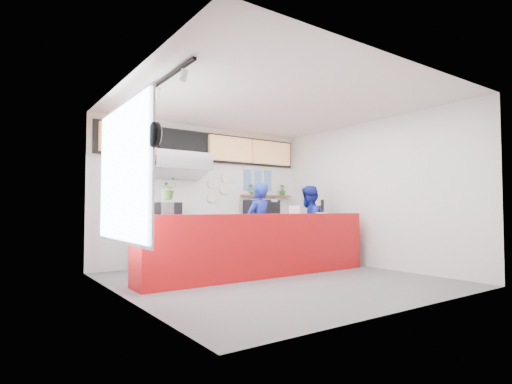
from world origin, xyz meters
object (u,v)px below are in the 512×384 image
staff_right (309,225)px  pepper_mill (322,206)px  espresso_machine (262,211)px  staff_center (259,226)px  service_counter (261,245)px  panini_oven (167,213)px

staff_right → pepper_mill: (-0.23, -0.65, 0.40)m
espresso_machine → staff_center: 1.51m
service_counter → pepper_mill: pepper_mill is taller
panini_oven → pepper_mill: (2.48, -1.85, 0.13)m
staff_center → staff_right: size_ratio=1.00×
service_counter → panini_oven: panini_oven is taller
panini_oven → staff_center: bearing=-39.8°
service_counter → staff_right: size_ratio=2.67×
panini_oven → staff_center: size_ratio=0.27×
service_counter → pepper_mill: bearing=-2.1°
staff_right → pepper_mill: staff_right is taller
staff_center → espresso_machine: bearing=-142.2°
pepper_mill → staff_right: bearing=70.3°
service_counter → pepper_mill: size_ratio=17.60×
staff_right → pepper_mill: 0.80m
service_counter → staff_right: 1.81m
panini_oven → staff_center: staff_center is taller
espresso_machine → staff_center: size_ratio=0.45×
panini_oven → espresso_machine: size_ratio=0.60×
service_counter → espresso_machine: size_ratio=5.87×
panini_oven → espresso_machine: (2.34, 0.00, 0.04)m
service_counter → espresso_machine: espresso_machine is taller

